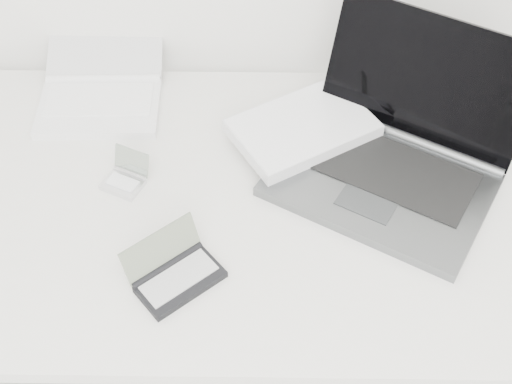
{
  "coord_description": "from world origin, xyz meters",
  "views": [
    {
      "loc": [
        -0.02,
        0.59,
        1.82
      ],
      "look_at": [
        -0.03,
        1.51,
        0.79
      ],
      "focal_mm": 50.0,
      "sensor_mm": 36.0,
      "label": 1
    }
  ],
  "objects_px": {
    "desk": "(271,212)",
    "netbook_open_white": "(101,90)",
    "palmtop_charcoal": "(175,273)",
    "laptop_large": "(368,146)"
  },
  "relations": [
    {
      "from": "palmtop_charcoal",
      "to": "netbook_open_white",
      "type": "bearing_deg",
      "value": 73.12
    },
    {
      "from": "netbook_open_white",
      "to": "palmtop_charcoal",
      "type": "relative_size",
      "value": 1.83
    },
    {
      "from": "desk",
      "to": "netbook_open_white",
      "type": "distance_m",
      "value": 0.5
    },
    {
      "from": "desk",
      "to": "laptop_large",
      "type": "distance_m",
      "value": 0.24
    },
    {
      "from": "laptop_large",
      "to": "palmtop_charcoal",
      "type": "bearing_deg",
      "value": -111.25
    },
    {
      "from": "desk",
      "to": "palmtop_charcoal",
      "type": "bearing_deg",
      "value": -131.06
    },
    {
      "from": "desk",
      "to": "laptop_large",
      "type": "height_order",
      "value": "laptop_large"
    },
    {
      "from": "desk",
      "to": "netbook_open_white",
      "type": "xyz_separation_m",
      "value": [
        -0.39,
        0.31,
        0.07
      ]
    },
    {
      "from": "laptop_large",
      "to": "netbook_open_white",
      "type": "xyz_separation_m",
      "value": [
        -0.59,
        0.2,
        -0.02
      ]
    },
    {
      "from": "desk",
      "to": "laptop_large",
      "type": "relative_size",
      "value": 2.52
    }
  ]
}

